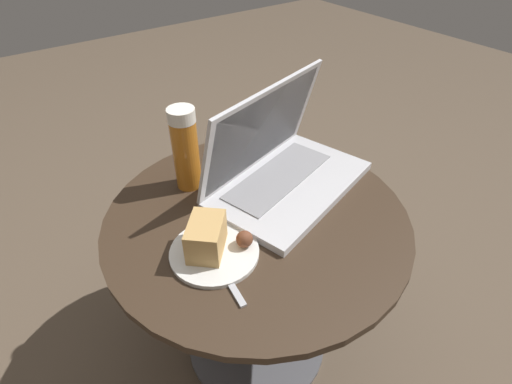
# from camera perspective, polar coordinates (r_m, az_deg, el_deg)

# --- Properties ---
(ground_plane) EXTENTS (6.00, 6.00, 0.00)m
(ground_plane) POSITION_cam_1_polar(r_m,az_deg,el_deg) (1.24, 0.08, -20.48)
(ground_plane) COLOR brown
(table) EXTENTS (0.65, 0.65, 0.49)m
(table) POSITION_cam_1_polar(r_m,az_deg,el_deg) (0.96, 0.09, -9.88)
(table) COLOR #515156
(table) RESTS_ON ground_plane
(laptop) EXTENTS (0.42, 0.32, 0.24)m
(laptop) POSITION_cam_1_polar(r_m,az_deg,el_deg) (0.92, 3.55, 3.68)
(laptop) COLOR silver
(laptop) RESTS_ON table
(beer_glass) EXTENTS (0.06, 0.06, 0.20)m
(beer_glass) POSITION_cam_1_polar(r_m,az_deg,el_deg) (0.90, -10.05, 6.08)
(beer_glass) COLOR #C6701E
(beer_glass) RESTS_ON table
(snack_plate) EXTENTS (0.17, 0.17, 0.08)m
(snack_plate) POSITION_cam_1_polar(r_m,az_deg,el_deg) (0.76, -6.37, -7.25)
(snack_plate) COLOR silver
(snack_plate) RESTS_ON table
(fork) EXTENTS (0.04, 0.18, 0.01)m
(fork) POSITION_cam_1_polar(r_m,az_deg,el_deg) (0.76, -5.30, -10.31)
(fork) COLOR #B2B2B7
(fork) RESTS_ON table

